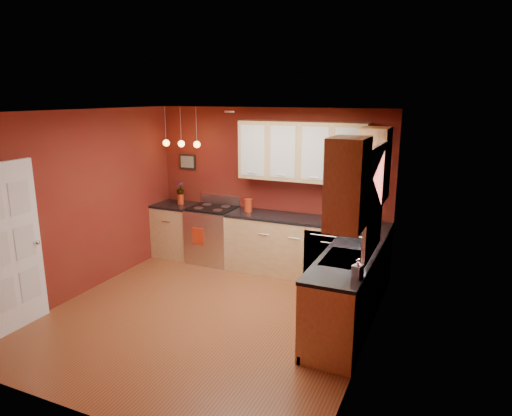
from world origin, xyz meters
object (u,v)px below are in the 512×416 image
at_px(coffee_maker, 357,215).
at_px(soap_pump, 358,269).
at_px(red_canister, 248,205).
at_px(gas_range, 213,234).
at_px(sink, 346,260).

distance_m(coffee_maker, soap_pump, 2.09).
height_order(red_canister, coffee_maker, coffee_maker).
bearing_deg(gas_range, soap_pump, -35.64).
bearing_deg(coffee_maker, soap_pump, -94.50).
relative_size(gas_range, soap_pump, 5.23).
height_order(sink, red_canister, sink).
xyz_separation_m(gas_range, sink, (2.62, -1.50, 0.43)).
bearing_deg(coffee_maker, gas_range, 163.41).
distance_m(sink, coffee_maker, 1.51).
xyz_separation_m(sink, red_canister, (-1.96, 1.52, 0.13)).
relative_size(coffee_maker, soap_pump, 1.38).
bearing_deg(gas_range, red_canister, 1.58).
bearing_deg(sink, coffee_maker, 97.40).
distance_m(gas_range, sink, 3.05).
bearing_deg(soap_pump, red_canister, 136.75).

